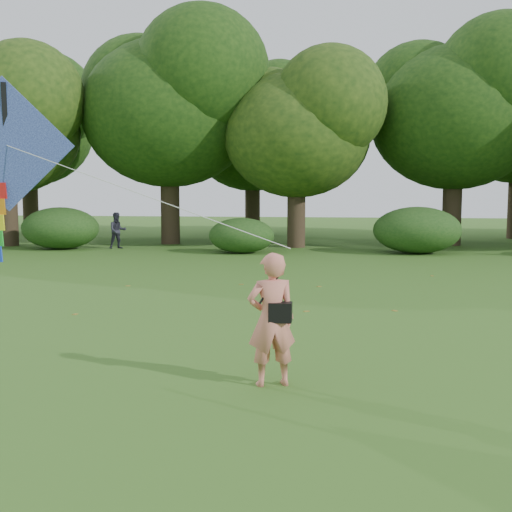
# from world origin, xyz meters

# --- Properties ---
(ground) EXTENTS (100.00, 100.00, 0.00)m
(ground) POSITION_xyz_m (0.00, 0.00, 0.00)
(ground) COLOR #265114
(ground) RESTS_ON ground
(man_kite_flyer) EXTENTS (0.75, 0.61, 1.77)m
(man_kite_flyer) POSITION_xyz_m (-0.90, -0.10, 0.89)
(man_kite_flyer) COLOR #D77765
(man_kite_flyer) RESTS_ON ground
(bystander_left) EXTENTS (0.96, 0.90, 1.57)m
(bystander_left) POSITION_xyz_m (-9.61, 18.26, 0.78)
(bystander_left) COLOR #262633
(bystander_left) RESTS_ON ground
(crossbody_bag) EXTENTS (0.43, 0.20, 0.71)m
(crossbody_bag) POSITION_xyz_m (-0.78, -0.13, 1.00)
(crossbody_bag) COLOR black
(crossbody_bag) RESTS_ON ground
(flying_kite) EXTENTS (5.77, 1.97, 2.97)m
(flying_kite) POSITION_xyz_m (-5.37, 1.46, 3.24)
(flying_kite) COLOR #284AB0
(flying_kite) RESTS_ON ground
(tree_line) EXTENTS (54.70, 15.30, 9.48)m
(tree_line) POSITION_xyz_m (1.67, 22.88, 5.60)
(tree_line) COLOR #3A2D1E
(tree_line) RESTS_ON ground
(shrub_band) EXTENTS (39.15, 3.22, 1.88)m
(shrub_band) POSITION_xyz_m (-0.72, 17.60, 0.86)
(shrub_band) COLOR #264919
(shrub_band) RESTS_ON ground
(fallen_leaves) EXTENTS (11.00, 12.71, 0.01)m
(fallen_leaves) POSITION_xyz_m (-0.90, 5.75, 0.01)
(fallen_leaves) COLOR olive
(fallen_leaves) RESTS_ON ground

